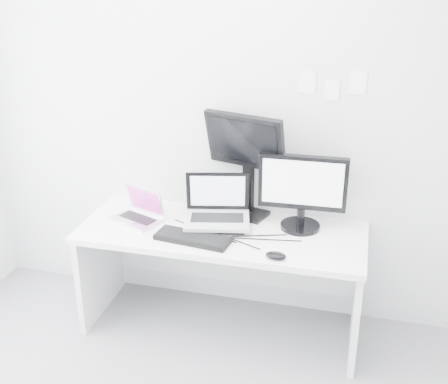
# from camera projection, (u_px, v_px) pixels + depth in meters

# --- Properties ---
(back_wall) EXTENTS (3.60, 0.00, 3.60)m
(back_wall) POSITION_uv_depth(u_px,v_px,m) (235.00, 120.00, 3.65)
(back_wall) COLOR silver
(back_wall) RESTS_ON ground
(desk) EXTENTS (1.80, 0.70, 0.73)m
(desk) POSITION_uv_depth(u_px,v_px,m) (222.00, 280.00, 3.72)
(desk) COLOR white
(desk) RESTS_ON ground
(macbook) EXTENTS (0.37, 0.33, 0.23)m
(macbook) POSITION_uv_depth(u_px,v_px,m) (136.00, 205.00, 3.65)
(macbook) COLOR silver
(macbook) RESTS_ON desk
(speaker) EXTENTS (0.08, 0.08, 0.16)m
(speaker) POSITION_uv_depth(u_px,v_px,m) (199.00, 199.00, 3.83)
(speaker) COLOR black
(speaker) RESTS_ON desk
(dell_laptop) EXTENTS (0.47, 0.40, 0.34)m
(dell_laptop) POSITION_uv_depth(u_px,v_px,m) (217.00, 203.00, 3.55)
(dell_laptop) COLOR #BABDC2
(dell_laptop) RESTS_ON desk
(rear_monitor) EXTENTS (0.56, 0.33, 0.72)m
(rear_monitor) POSITION_uv_depth(u_px,v_px,m) (246.00, 164.00, 3.65)
(rear_monitor) COLOR black
(rear_monitor) RESTS_ON desk
(samsung_monitor) EXTENTS (0.55, 0.27, 0.50)m
(samsung_monitor) POSITION_uv_depth(u_px,v_px,m) (302.00, 191.00, 3.51)
(samsung_monitor) COLOR black
(samsung_monitor) RESTS_ON desk
(keyboard) EXTENTS (0.48, 0.22, 0.03)m
(keyboard) POSITION_uv_depth(u_px,v_px,m) (193.00, 238.00, 3.44)
(keyboard) COLOR black
(keyboard) RESTS_ON desk
(mouse) EXTENTS (0.12, 0.08, 0.04)m
(mouse) POSITION_uv_depth(u_px,v_px,m) (276.00, 256.00, 3.24)
(mouse) COLOR black
(mouse) RESTS_ON desk
(wall_note_0) EXTENTS (0.10, 0.00, 0.14)m
(wall_note_0) POSITION_uv_depth(u_px,v_px,m) (307.00, 82.00, 3.44)
(wall_note_0) COLOR white
(wall_note_0) RESTS_ON back_wall
(wall_note_1) EXTENTS (0.09, 0.00, 0.13)m
(wall_note_1) POSITION_uv_depth(u_px,v_px,m) (332.00, 90.00, 3.42)
(wall_note_1) COLOR white
(wall_note_1) RESTS_ON back_wall
(wall_note_2) EXTENTS (0.10, 0.00, 0.14)m
(wall_note_2) POSITION_uv_depth(u_px,v_px,m) (358.00, 83.00, 3.37)
(wall_note_2) COLOR white
(wall_note_2) RESTS_ON back_wall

